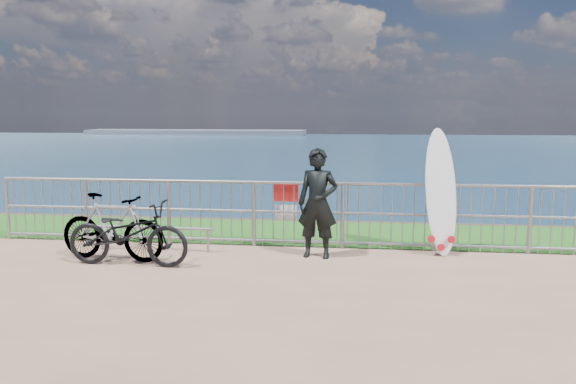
# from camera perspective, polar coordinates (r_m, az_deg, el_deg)

# --- Properties ---
(grass_strip) EXTENTS (120.00, 120.00, 0.00)m
(grass_strip) POSITION_cam_1_polar(r_m,az_deg,el_deg) (10.65, 0.26, -4.12)
(grass_strip) COLOR #1D5A18
(grass_strip) RESTS_ON ground
(seascape) EXTENTS (260.00, 260.00, 5.00)m
(seascape) POSITION_cam_1_polar(r_m,az_deg,el_deg) (161.64, -9.23, 5.82)
(seascape) COLOR brown
(seascape) RESTS_ON ground
(railing) EXTENTS (10.06, 0.10, 1.13)m
(railing) POSITION_cam_1_polar(r_m,az_deg,el_deg) (9.47, -0.40, -2.16)
(railing) COLOR gray
(railing) RESTS_ON ground
(surfer) EXTENTS (0.68, 0.49, 1.72)m
(surfer) POSITION_cam_1_polar(r_m,az_deg,el_deg) (8.76, 3.04, -1.16)
(surfer) COLOR black
(surfer) RESTS_ON ground
(surfboard) EXTENTS (0.66, 0.62, 2.03)m
(surfboard) POSITION_cam_1_polar(r_m,az_deg,el_deg) (9.27, 15.27, -0.44)
(surfboard) COLOR white
(surfboard) RESTS_ON ground
(bicycle_near) EXTENTS (1.87, 0.70, 0.97)m
(bicycle_near) POSITION_cam_1_polar(r_m,az_deg,el_deg) (8.67, -15.96, -4.08)
(bicycle_near) COLOR black
(bicycle_near) RESTS_ON ground
(bicycle_far) EXTENTS (1.79, 0.73, 1.04)m
(bicycle_far) POSITION_cam_1_polar(r_m,az_deg,el_deg) (9.03, -17.47, -3.42)
(bicycle_far) COLOR black
(bicycle_far) RESTS_ON ground
(bike_rack) EXTENTS (2.01, 0.05, 0.42)m
(bike_rack) POSITION_cam_1_polar(r_m,az_deg,el_deg) (9.48, -13.46, -3.82)
(bike_rack) COLOR gray
(bike_rack) RESTS_ON ground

